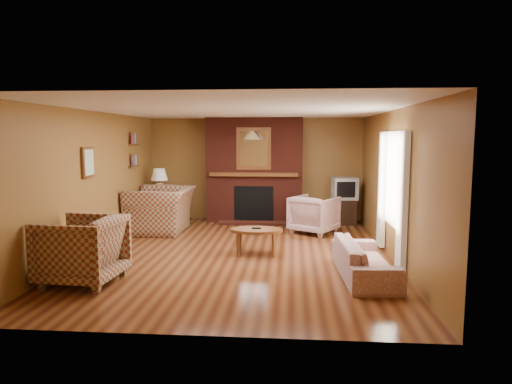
# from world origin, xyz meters

# --- Properties ---
(floor) EXTENTS (6.50, 6.50, 0.00)m
(floor) POSITION_xyz_m (0.00, 0.00, 0.00)
(floor) COLOR #48200F
(floor) RESTS_ON ground
(ceiling) EXTENTS (6.50, 6.50, 0.00)m
(ceiling) POSITION_xyz_m (0.00, 0.00, 2.40)
(ceiling) COLOR white
(ceiling) RESTS_ON wall_back
(wall_back) EXTENTS (6.50, 0.00, 6.50)m
(wall_back) POSITION_xyz_m (0.00, 3.25, 1.20)
(wall_back) COLOR brown
(wall_back) RESTS_ON floor
(wall_front) EXTENTS (6.50, 0.00, 6.50)m
(wall_front) POSITION_xyz_m (0.00, -3.25, 1.20)
(wall_front) COLOR brown
(wall_front) RESTS_ON floor
(wall_left) EXTENTS (0.00, 6.50, 6.50)m
(wall_left) POSITION_xyz_m (-2.50, 0.00, 1.20)
(wall_left) COLOR brown
(wall_left) RESTS_ON floor
(wall_right) EXTENTS (0.00, 6.50, 6.50)m
(wall_right) POSITION_xyz_m (2.50, 0.00, 1.20)
(wall_right) COLOR brown
(wall_right) RESTS_ON floor
(fireplace) EXTENTS (2.20, 0.82, 2.40)m
(fireplace) POSITION_xyz_m (0.00, 2.98, 1.18)
(fireplace) COLOR #4F1A11
(fireplace) RESTS_ON floor
(window_right) EXTENTS (0.10, 1.85, 2.00)m
(window_right) POSITION_xyz_m (2.45, -0.20, 1.13)
(window_right) COLOR beige
(window_right) RESTS_ON wall_right
(bookshelf) EXTENTS (0.09, 0.55, 0.71)m
(bookshelf) POSITION_xyz_m (-2.44, 1.90, 1.67)
(bookshelf) COLOR brown
(bookshelf) RESTS_ON wall_left
(botanical_print) EXTENTS (0.05, 0.40, 0.50)m
(botanical_print) POSITION_xyz_m (-2.47, -0.30, 1.55)
(botanical_print) COLOR brown
(botanical_print) RESTS_ON wall_left
(pendant_light) EXTENTS (0.36, 0.36, 0.48)m
(pendant_light) POSITION_xyz_m (0.00, 2.30, 2.00)
(pendant_light) COLOR black
(pendant_light) RESTS_ON ceiling
(plaid_loveseat) EXTENTS (1.24, 1.42, 0.91)m
(plaid_loveseat) POSITION_xyz_m (-1.85, 1.69, 0.46)
(plaid_loveseat) COLOR maroon
(plaid_loveseat) RESTS_ON floor
(plaid_armchair) EXTENTS (1.07, 1.04, 0.91)m
(plaid_armchair) POSITION_xyz_m (-1.95, -1.72, 0.45)
(plaid_armchair) COLOR maroon
(plaid_armchair) RESTS_ON floor
(floral_sofa) EXTENTS (0.77, 1.76, 0.50)m
(floral_sofa) POSITION_xyz_m (1.90, -1.16, 0.25)
(floral_sofa) COLOR beige
(floral_sofa) RESTS_ON floor
(floral_armchair) EXTENTS (1.14, 1.14, 0.77)m
(floral_armchair) POSITION_xyz_m (1.33, 1.77, 0.38)
(floral_armchair) COLOR beige
(floral_armchair) RESTS_ON floor
(coffee_table) EXTENTS (0.87, 0.54, 0.46)m
(coffee_table) POSITION_xyz_m (0.28, -0.06, 0.38)
(coffee_table) COLOR brown
(coffee_table) RESTS_ON floor
(side_table) EXTENTS (0.52, 0.52, 0.64)m
(side_table) POSITION_xyz_m (-2.10, 2.45, 0.32)
(side_table) COLOR brown
(side_table) RESTS_ON floor
(table_lamp) EXTENTS (0.38, 0.38, 0.62)m
(table_lamp) POSITION_xyz_m (-2.10, 2.45, 0.99)
(table_lamp) COLOR white
(table_lamp) RESTS_ON side_table
(tv_stand) EXTENTS (0.53, 0.48, 0.57)m
(tv_stand) POSITION_xyz_m (2.05, 2.80, 0.29)
(tv_stand) COLOR black
(tv_stand) RESTS_ON floor
(crt_tv) EXTENTS (0.58, 0.57, 0.49)m
(crt_tv) POSITION_xyz_m (2.05, 2.79, 0.81)
(crt_tv) COLOR #A4A6AB
(crt_tv) RESTS_ON tv_stand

